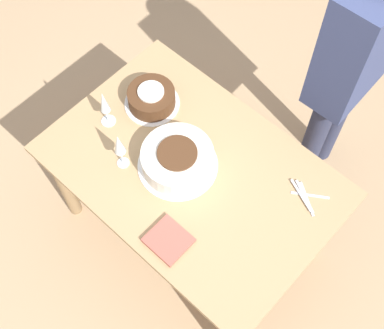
{
  "coord_description": "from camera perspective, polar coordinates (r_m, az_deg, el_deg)",
  "views": [
    {
      "loc": [
        -0.76,
        0.83,
        2.85
      ],
      "look_at": [
        0.0,
        0.0,
        0.77
      ],
      "focal_mm": 50.0,
      "sensor_mm": 36.0,
      "label": 1
    }
  ],
  "objects": [
    {
      "name": "cake_center_white",
      "position": [
        2.37,
        -1.56,
        0.54
      ],
      "size": [
        0.37,
        0.37,
        0.12
      ],
      "color": "white",
      "rests_on": "dining_table"
    },
    {
      "name": "dining_table",
      "position": [
        2.51,
        -0.0,
        -1.81
      ],
      "size": [
        1.31,
        0.88,
        0.72
      ],
      "color": "tan",
      "rests_on": "ground_plane"
    },
    {
      "name": "cake_front_chocolate",
      "position": [
        2.57,
        -4.34,
        7.08
      ],
      "size": [
        0.27,
        0.27,
        0.1
      ],
      "color": "white",
      "rests_on": "dining_table"
    },
    {
      "name": "napkin_stack",
      "position": [
        2.26,
        -2.52,
        -8.07
      ],
      "size": [
        0.17,
        0.16,
        0.02
      ],
      "color": "#B75B4C",
      "rests_on": "dining_table"
    },
    {
      "name": "ground_plane",
      "position": [
        3.07,
        -0.0,
        -6.87
      ],
      "size": [
        12.0,
        12.0,
        0.0
      ],
      "primitive_type": "plane",
      "color": "tan"
    },
    {
      "name": "fork_pile",
      "position": [
        2.4,
        12.03,
        -3.35
      ],
      "size": [
        0.18,
        0.13,
        0.01
      ],
      "color": "silver",
      "rests_on": "dining_table"
    },
    {
      "name": "wine_glass_near",
      "position": [
        2.31,
        -7.78,
        2.07
      ],
      "size": [
        0.06,
        0.06,
        0.23
      ],
      "color": "silver",
      "rests_on": "dining_table"
    },
    {
      "name": "wine_glass_far",
      "position": [
        2.45,
        -9.34,
        6.43
      ],
      "size": [
        0.07,
        0.07,
        0.22
      ],
      "color": "silver",
      "rests_on": "dining_table"
    },
    {
      "name": "person_cutting",
      "position": [
        2.55,
        16.69,
        10.42
      ],
      "size": [
        0.23,
        0.41,
        1.59
      ],
      "rotation": [
        0.0,
        0.0,
        1.6
      ],
      "color": "#2D334C",
      "rests_on": "ground_plane"
    }
  ]
}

